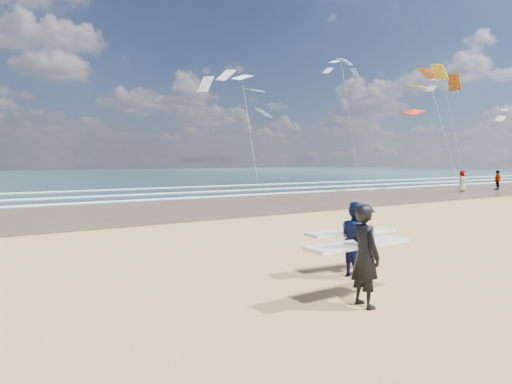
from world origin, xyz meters
TOP-DOWN VIEW (x-y plane):
  - wet_sand_strip at (20.00, 18.00)m, footprint 220.00×12.00m
  - ocean at (20.00, 72.00)m, footprint 220.00×100.00m
  - foam_breakers at (20.00, 28.10)m, footprint 220.00×11.70m
  - surfer_near at (0.46, 0.52)m, footprint 2.21×0.97m
  - surfer_far at (1.84, 2.06)m, footprint 2.25×1.21m
  - beachgoer_0 at (28.33, 16.25)m, footprint 0.97×0.77m
  - beachgoer_1 at (33.43, 16.21)m, footprint 0.99×0.44m
  - kite_0 at (27.40, 18.07)m, footprint 7.41×4.91m
  - kite_1 at (13.32, 24.62)m, footprint 6.55×4.82m
  - kite_2 at (44.50, 28.06)m, footprint 5.54×4.71m
  - kite_5 at (30.88, 31.56)m, footprint 4.87×4.64m

SIDE VIEW (x-z plane):
  - wet_sand_strip at x=20.00m, z-range 0.00..0.01m
  - ocean at x=20.00m, z-range 0.00..0.02m
  - foam_breakers at x=20.00m, z-range 0.02..0.08m
  - surfer_far at x=1.84m, z-range 0.01..1.66m
  - beachgoer_1 at x=33.43m, z-range 0.00..1.68m
  - beachgoer_0 at x=28.33m, z-range 0.00..1.74m
  - surfer_near at x=0.46m, z-range 0.02..1.82m
  - kite_1 at x=13.32m, z-range 0.82..11.16m
  - kite_0 at x=27.40m, z-range 1.19..12.39m
  - kite_2 at x=44.50m, z-range 0.54..14.42m
  - kite_5 at x=30.88m, z-range 0.31..15.19m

